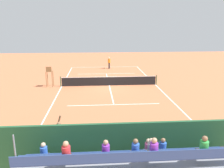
# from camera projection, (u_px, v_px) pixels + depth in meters

# --- Properties ---
(ground_plane) EXTENTS (60.00, 60.00, 0.00)m
(ground_plane) POSITION_uv_depth(u_px,v_px,m) (109.00, 85.00, 24.17)
(ground_plane) COLOR #CC7047
(court_line_markings) EXTENTS (10.10, 22.20, 0.01)m
(court_line_markings) POSITION_uv_depth(u_px,v_px,m) (109.00, 85.00, 24.20)
(court_line_markings) COLOR white
(court_line_markings) RESTS_ON ground
(tennis_net) EXTENTS (10.30, 0.10, 1.07)m
(tennis_net) POSITION_uv_depth(u_px,v_px,m) (109.00, 81.00, 24.04)
(tennis_net) COLOR black
(tennis_net) RESTS_ON ground
(backdrop_wall) EXTENTS (18.00, 0.16, 2.00)m
(backdrop_wall) POSITION_uv_depth(u_px,v_px,m) (128.00, 143.00, 10.41)
(backdrop_wall) COLOR #235633
(backdrop_wall) RESTS_ON ground
(bleacher_stand) EXTENTS (9.06, 2.40, 2.48)m
(bleacher_stand) POSITION_uv_depth(u_px,v_px,m) (134.00, 161.00, 9.10)
(bleacher_stand) COLOR gray
(bleacher_stand) RESTS_ON ground
(umpire_chair) EXTENTS (0.67, 0.67, 2.14)m
(umpire_chair) POSITION_uv_depth(u_px,v_px,m) (49.00, 74.00, 23.40)
(umpire_chair) COLOR olive
(umpire_chair) RESTS_ON ground
(courtside_bench) EXTENTS (1.80, 0.40, 0.93)m
(courtside_bench) POSITION_uv_depth(u_px,v_px,m) (159.00, 142.00, 11.35)
(courtside_bench) COLOR #33383D
(courtside_bench) RESTS_ON ground
(equipment_bag) EXTENTS (0.90, 0.36, 0.36)m
(equipment_bag) POSITION_uv_depth(u_px,v_px,m) (127.00, 152.00, 11.20)
(equipment_bag) COLOR #334C8C
(equipment_bag) RESTS_ON ground
(tennis_player) EXTENTS (0.47, 0.56, 1.93)m
(tennis_player) POSITION_uv_depth(u_px,v_px,m) (109.00, 62.00, 33.34)
(tennis_player) COLOR black
(tennis_player) RESTS_ON ground
(tennis_racket) EXTENTS (0.39, 0.58, 0.03)m
(tennis_racket) POSITION_uv_depth(u_px,v_px,m) (105.00, 68.00, 33.60)
(tennis_racket) COLOR black
(tennis_racket) RESTS_ON ground
(tennis_ball_near) EXTENTS (0.07, 0.07, 0.07)m
(tennis_ball_near) POSITION_uv_depth(u_px,v_px,m) (113.00, 70.00, 32.61)
(tennis_ball_near) COLOR #CCDB33
(tennis_ball_near) RESTS_ON ground
(tennis_ball_far) EXTENTS (0.07, 0.07, 0.07)m
(tennis_ball_far) POSITION_uv_depth(u_px,v_px,m) (106.00, 72.00, 31.19)
(tennis_ball_far) COLOR #CCDB33
(tennis_ball_far) RESTS_ON ground
(line_judge) EXTENTS (0.39, 0.54, 1.93)m
(line_judge) POSITION_uv_depth(u_px,v_px,m) (59.00, 134.00, 11.21)
(line_judge) COLOR #232328
(line_judge) RESTS_ON ground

